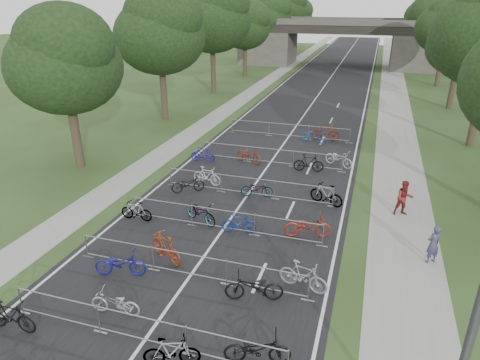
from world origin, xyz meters
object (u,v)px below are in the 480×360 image
object	(u,v)px
pedestrian_a	(433,244)
lamppost	(475,329)
overpass_bridge	(341,43)
pedestrian_b	(404,198)

from	to	relation	value
pedestrian_a	lamppost	bearing A→B (deg)	50.63
overpass_bridge	pedestrian_b	xyz separation A→B (m)	(7.99, -49.82, -2.63)
lamppost	pedestrian_b	bearing A→B (deg)	91.46
pedestrian_a	pedestrian_b	distance (m)	4.16
lamppost	pedestrian_b	xyz separation A→B (m)	(-0.34, 13.18, -3.38)
pedestrian_b	pedestrian_a	bearing A→B (deg)	-94.49
overpass_bridge	pedestrian_b	distance (m)	50.52
overpass_bridge	pedestrian_a	xyz separation A→B (m)	(8.97, -53.86, -2.69)
overpass_bridge	lamppost	bearing A→B (deg)	-82.47
pedestrian_a	pedestrian_b	bearing A→B (deg)	-111.80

